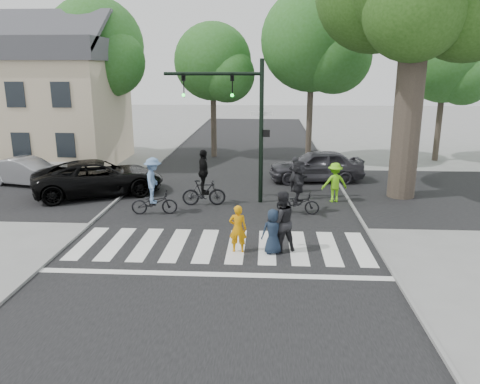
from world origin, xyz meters
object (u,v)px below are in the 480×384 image
(pedestrian_woman, at_px, (238,229))
(pedestrian_child, at_px, (273,232))
(cyclist_left, at_px, (154,190))
(traffic_signal, at_px, (241,111))
(car_suv, at_px, (99,178))
(cyclist_mid, at_px, (204,183))
(cyclist_right, at_px, (298,190))
(pedestrian_adult, at_px, (281,221))
(car_silver, at_px, (27,171))
(car_grey, at_px, (316,166))

(pedestrian_woman, height_order, pedestrian_child, pedestrian_woman)
(pedestrian_child, height_order, cyclist_left, cyclist_left)
(traffic_signal, relative_size, car_suv, 1.05)
(cyclist_mid, distance_m, cyclist_right, 4.00)
(pedestrian_adult, bearing_deg, car_silver, -56.39)
(cyclist_left, relative_size, cyclist_mid, 0.96)
(pedestrian_woman, height_order, pedestrian_adult, pedestrian_adult)
(traffic_signal, xyz_separation_m, cyclist_mid, (-1.53, -0.58, -2.92))
(pedestrian_adult, height_order, cyclist_right, cyclist_right)
(cyclist_right, xyz_separation_m, car_silver, (-13.06, 3.96, -0.28))
(pedestrian_adult, xyz_separation_m, cyclist_mid, (-3.10, 4.92, -0.00))
(pedestrian_child, bearing_deg, cyclist_mid, -75.26)
(cyclist_right, bearing_deg, traffic_signal, 146.85)
(traffic_signal, relative_size, car_silver, 1.45)
(traffic_signal, distance_m, cyclist_right, 4.07)
(pedestrian_woman, bearing_deg, cyclist_right, -113.57)
(cyclist_right, distance_m, car_suv, 9.18)
(car_silver, bearing_deg, pedestrian_child, -111.21)
(traffic_signal, relative_size, cyclist_left, 2.62)
(pedestrian_adult, bearing_deg, car_grey, -125.55)
(cyclist_mid, bearing_deg, car_grey, 42.17)
(pedestrian_child, relative_size, car_silver, 0.35)
(car_suv, bearing_deg, cyclist_right, -129.60)
(cyclist_left, distance_m, car_suv, 4.24)
(traffic_signal, height_order, cyclist_left, traffic_signal)
(traffic_signal, height_order, cyclist_mid, traffic_signal)
(pedestrian_adult, height_order, car_silver, pedestrian_adult)
(pedestrian_adult, height_order, car_grey, pedestrian_adult)
(cyclist_right, height_order, car_grey, cyclist_right)
(traffic_signal, bearing_deg, car_suv, 172.69)
(cyclist_mid, bearing_deg, pedestrian_adult, -57.80)
(cyclist_left, bearing_deg, cyclist_right, 4.08)
(pedestrian_child, bearing_deg, car_suv, -54.18)
(cyclist_left, distance_m, car_silver, 8.59)
(cyclist_mid, xyz_separation_m, car_silver, (-9.18, 3.01, -0.30))
(cyclist_left, xyz_separation_m, car_silver, (-7.39, 4.37, -0.31))
(pedestrian_adult, relative_size, car_grey, 0.41)
(pedestrian_child, height_order, car_grey, car_grey)
(traffic_signal, relative_size, pedestrian_woman, 3.91)
(pedestrian_child, bearing_deg, cyclist_left, -53.40)
(car_grey, bearing_deg, cyclist_right, -19.03)
(car_suv, bearing_deg, cyclist_mid, -130.51)
(car_grey, bearing_deg, cyclist_mid, -54.28)
(car_suv, height_order, car_grey, car_grey)
(cyclist_right, bearing_deg, car_grey, 77.43)
(traffic_signal, bearing_deg, pedestrian_adult, -74.09)
(cyclist_mid, height_order, cyclist_right, cyclist_mid)
(pedestrian_adult, distance_m, cyclist_left, 6.05)
(cyclist_right, height_order, car_suv, cyclist_right)
(traffic_signal, distance_m, car_silver, 11.44)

